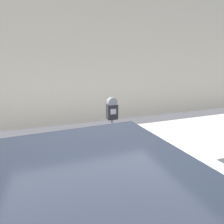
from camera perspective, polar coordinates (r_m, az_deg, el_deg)
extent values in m
cube|color=#BCB7AD|center=(4.51, -10.98, -13.61)|extent=(24.00, 2.80, 0.15)
cube|color=beige|center=(6.83, -16.01, 17.75)|extent=(24.00, 0.30, 5.23)
cylinder|color=gray|center=(3.51, 0.00, -10.77)|extent=(0.05, 0.05, 1.08)
cube|color=black|center=(3.27, 0.00, 0.05)|extent=(0.19, 0.14, 0.28)
cube|color=gray|center=(3.20, 0.45, 0.09)|extent=(0.11, 0.01, 0.10)
cylinder|color=slate|center=(3.23, 0.00, 3.28)|extent=(0.17, 0.11, 0.17)
cylinder|color=black|center=(3.11, 10.92, -22.60)|extent=(0.66, 0.25, 0.65)
cube|color=black|center=(1.60, -20.93, -26.83)|extent=(2.44, 1.74, 0.60)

